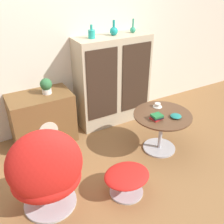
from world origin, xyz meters
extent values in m
plane|color=olive|center=(0.00, 0.00, 0.00)|extent=(12.00, 12.00, 0.00)
cube|color=beige|center=(0.00, 1.37, 1.30)|extent=(6.40, 0.06, 2.60)
cube|color=tan|center=(0.44, 1.15, 0.61)|extent=(1.02, 0.38, 1.23)
cube|color=#332319|center=(0.19, 0.95, 0.67)|extent=(0.43, 0.01, 0.93)
cube|color=#332319|center=(0.70, 0.95, 0.67)|extent=(0.43, 0.01, 0.93)
cube|color=brown|center=(-0.59, 1.11, 0.32)|extent=(0.75, 0.46, 0.65)
cylinder|color=beige|center=(-0.59, 0.87, 0.27)|extent=(0.24, 0.01, 0.24)
cylinder|color=#B7B7BC|center=(-0.85, 0.06, 0.01)|extent=(0.50, 0.50, 0.02)
cylinder|color=#B7B7BC|center=(-0.85, 0.06, 0.09)|extent=(0.06, 0.06, 0.14)
ellipsoid|color=red|center=(-0.85, 0.06, 0.31)|extent=(0.71, 0.63, 0.30)
ellipsoid|color=red|center=(-0.87, -0.06, 0.56)|extent=(0.69, 0.49, 0.68)
cylinder|color=#B7B7BC|center=(-0.14, -0.18, 0.01)|extent=(0.34, 0.34, 0.02)
cylinder|color=#B7B7BC|center=(-0.14, -0.18, 0.10)|extent=(0.04, 0.04, 0.16)
ellipsoid|color=red|center=(-0.14, -0.18, 0.22)|extent=(0.46, 0.39, 0.09)
cylinder|color=#B7B7BC|center=(0.60, 0.23, 0.01)|extent=(0.40, 0.40, 0.02)
cylinder|color=#B7B7BC|center=(0.60, 0.23, 0.25)|extent=(0.04, 0.04, 0.46)
cylinder|color=brown|center=(0.60, 0.23, 0.48)|extent=(0.68, 0.68, 0.02)
cylinder|color=teal|center=(0.16, 1.15, 1.28)|extent=(0.09, 0.09, 0.10)
cylinder|color=teal|center=(0.16, 1.15, 1.36)|extent=(0.03, 0.03, 0.06)
ellipsoid|color=teal|center=(0.46, 1.15, 1.28)|extent=(0.10, 0.10, 0.10)
cylinder|color=teal|center=(0.46, 1.15, 1.37)|extent=(0.03, 0.03, 0.09)
ellipsoid|color=#2D8E6B|center=(0.75, 1.15, 1.26)|extent=(0.07, 0.07, 0.07)
cylinder|color=#2D8E6B|center=(0.75, 1.15, 1.35)|extent=(0.02, 0.02, 0.11)
cylinder|color=silver|center=(-0.48, 1.11, 0.68)|extent=(0.11, 0.11, 0.06)
sphere|color=#2D6638|center=(-0.48, 1.11, 0.77)|extent=(0.14, 0.14, 0.14)
cylinder|color=silver|center=(0.66, 0.41, 0.50)|extent=(0.11, 0.11, 0.01)
cylinder|color=silver|center=(0.66, 0.41, 0.52)|extent=(0.07, 0.07, 0.05)
cube|color=red|center=(0.47, 0.18, 0.50)|extent=(0.13, 0.12, 0.02)
cube|color=black|center=(0.47, 0.17, 0.52)|extent=(0.13, 0.12, 0.02)
cube|color=#237038|center=(0.47, 0.17, 0.54)|extent=(0.12, 0.10, 0.02)
ellipsoid|color=#1E7A70|center=(0.69, 0.10, 0.51)|extent=(0.13, 0.13, 0.04)
camera|label=1|loc=(-1.19, -1.78, 2.02)|focal=42.00mm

